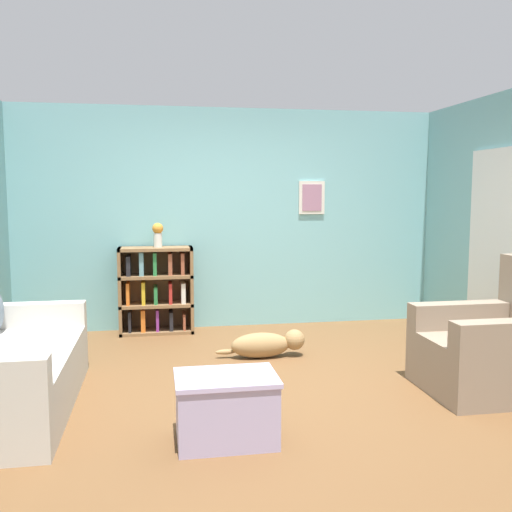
% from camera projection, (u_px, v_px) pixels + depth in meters
% --- Properties ---
extents(ground_plane, '(14.00, 14.00, 0.00)m').
position_uv_depth(ground_plane, '(264.00, 386.00, 4.78)').
color(ground_plane, brown).
extents(wall_back, '(5.60, 0.13, 2.60)m').
position_uv_depth(wall_back, '(230.00, 219.00, 6.84)').
color(wall_back, '#7AB7BC').
rests_on(wall_back, ground_plane).
extents(couch, '(0.92, 1.91, 0.82)m').
position_uv_depth(couch, '(0.00, 371.00, 4.19)').
color(couch, beige).
rests_on(couch, ground_plane).
extents(bookshelf, '(0.84, 0.34, 0.99)m').
position_uv_depth(bookshelf, '(156.00, 290.00, 6.55)').
color(bookshelf, olive).
rests_on(bookshelf, ground_plane).
extents(recliner_chair, '(1.04, 0.88, 1.07)m').
position_uv_depth(recliner_chair, '(498.00, 348.00, 4.61)').
color(recliner_chair, gray).
rests_on(recliner_chair, ground_plane).
extents(coffee_table, '(0.66, 0.46, 0.44)m').
position_uv_depth(coffee_table, '(226.00, 406.00, 3.68)').
color(coffee_table, '#ADA3CC').
rests_on(coffee_table, ground_plane).
extents(dog, '(0.88, 0.22, 0.27)m').
position_uv_depth(dog, '(267.00, 344.00, 5.58)').
color(dog, '#9E7A4C').
rests_on(dog, ground_plane).
extents(vase, '(0.13, 0.13, 0.28)m').
position_uv_depth(vase, '(158.00, 233.00, 6.47)').
color(vase, silver).
rests_on(vase, bookshelf).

